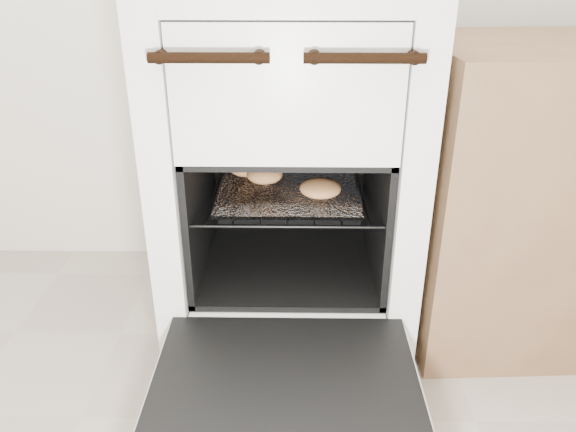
% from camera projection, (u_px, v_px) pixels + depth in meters
% --- Properties ---
extents(stove, '(0.66, 0.74, 1.02)m').
position_uv_depth(stove, '(289.00, 174.00, 1.60)').
color(stove, silver).
rests_on(stove, ground).
extents(oven_door, '(0.60, 0.46, 0.04)m').
position_uv_depth(oven_door, '(285.00, 387.00, 1.22)').
color(oven_door, black).
rests_on(oven_door, stove).
extents(oven_rack, '(0.48, 0.46, 0.01)m').
position_uv_depth(oven_rack, '(288.00, 191.00, 1.55)').
color(oven_rack, black).
rests_on(oven_rack, stove).
extents(foil_sheet, '(0.38, 0.33, 0.01)m').
position_uv_depth(foil_sheet, '(288.00, 192.00, 1.52)').
color(foil_sheet, silver).
rests_on(foil_sheet, oven_rack).
extents(baked_rolls, '(0.35, 0.29, 0.06)m').
position_uv_depth(baked_rolls, '(274.00, 175.00, 1.56)').
color(baked_rolls, tan).
rests_on(baked_rolls, foil_sheet).
extents(counter, '(0.89, 0.62, 0.86)m').
position_uv_depth(counter, '(559.00, 193.00, 1.65)').
color(counter, brown).
rests_on(counter, ground).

